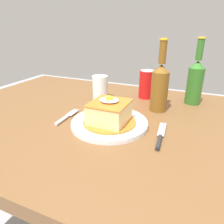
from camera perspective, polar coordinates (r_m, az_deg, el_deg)
name	(u,v)px	position (r m, az deg, el deg)	size (l,w,h in m)	color
dining_table	(105,142)	(0.81, -1.81, -8.07)	(1.29, 0.86, 0.73)	brown
main_plate	(110,123)	(0.70, -0.66, -2.94)	(0.25, 0.25, 0.02)	white
sandwich_meal	(110,113)	(0.68, -0.68, -0.20)	(0.18, 0.18, 0.09)	#C66B23
fork	(65,117)	(0.76, -12.49, -1.47)	(0.02, 0.14, 0.01)	silver
knife	(160,138)	(0.63, 12.84, -6.96)	(0.03, 0.17, 0.01)	#262628
soda_can	(146,84)	(0.96, 9.32, 7.42)	(0.07, 0.07, 0.12)	red
beer_bottle_green	(195,80)	(0.93, 21.63, 8.03)	(0.06, 0.06, 0.27)	#2D6B23
beer_bottle_amber	(160,85)	(0.81, 12.84, 7.05)	(0.06, 0.06, 0.27)	brown
drinking_glass	(100,89)	(0.93, -3.21, 6.13)	(0.07, 0.07, 0.10)	#3F2314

